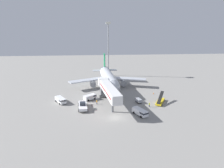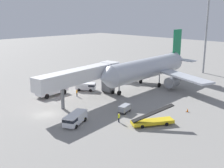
{
  "view_description": "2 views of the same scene",
  "coord_description": "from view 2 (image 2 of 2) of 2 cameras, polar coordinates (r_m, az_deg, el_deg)",
  "views": [
    {
      "loc": [
        -5.62,
        -49.17,
        23.93
      ],
      "look_at": [
        1.21,
        21.9,
        3.97
      ],
      "focal_mm": 30.2,
      "sensor_mm": 36.0,
      "label": 1
    },
    {
      "loc": [
        43.02,
        -25.05,
        18.13
      ],
      "look_at": [
        -1.95,
        19.05,
        1.98
      ],
      "focal_mm": 44.84,
      "sensor_mm": 36.0,
      "label": 2
    }
  ],
  "objects": [
    {
      "name": "ground_plane",
      "position": [
        52.98,
        -13.43,
        -6.04
      ],
      "size": [
        300.0,
        300.0,
        0.0
      ],
      "primitive_type": "plane",
      "color": "gray"
    },
    {
      "name": "safety_cone_alpha",
      "position": [
        54.56,
        15.13,
        -5.19
      ],
      "size": [
        0.43,
        0.43,
        0.66
      ],
      "color": "black",
      "rests_on": "ground"
    },
    {
      "name": "service_van_far_right",
      "position": [
        67.04,
        -5.26,
        -0.44
      ],
      "size": [
        4.87,
        4.39,
        1.81
      ],
      "color": "silver",
      "rests_on": "ground"
    },
    {
      "name": "service_van_outer_right",
      "position": [
        73.75,
        -11.6,
        0.72
      ],
      "size": [
        4.59,
        5.78,
        1.87
      ],
      "color": "white",
      "rests_on": "ground"
    },
    {
      "name": "jet_bridge",
      "position": [
        58.08,
        -5.6,
        1.68
      ],
      "size": [
        6.21,
        22.39,
        7.18
      ],
      "color": "silver",
      "rests_on": "ground"
    },
    {
      "name": "pushback_tug",
      "position": [
        64.2,
        -12.16,
        -1.36
      ],
      "size": [
        3.35,
        7.59,
        2.32
      ],
      "color": "white",
      "rests_on": "ground"
    },
    {
      "name": "airplane_at_gate",
      "position": [
        70.89,
        7.57,
        3.27
      ],
      "size": [
        34.16,
        34.85,
        13.58
      ],
      "color": "#B7BCC6",
      "rests_on": "ground"
    },
    {
      "name": "apron_light_mast",
      "position": [
        89.27,
        19.06,
        14.57
      ],
      "size": [
        2.4,
        2.4,
        28.76
      ],
      "color": "#93969B",
      "rests_on": "ground"
    },
    {
      "name": "service_van_far_center",
      "position": [
        47.16,
        -7.58,
        -6.97
      ],
      "size": [
        4.15,
        5.73,
        1.83
      ],
      "color": "white",
      "rests_on": "ground"
    },
    {
      "name": "belt_loader_truck",
      "position": [
        47.1,
        8.26,
        -7.39
      ],
      "size": [
        5.23,
        7.14,
        3.33
      ],
      "color": "yellow",
      "rests_on": "ground"
    },
    {
      "name": "ground_crew_worker_foreground",
      "position": [
        62.57,
        -7.17,
        -1.76
      ],
      "size": [
        0.34,
        0.34,
        1.61
      ],
      "color": "#1E2333",
      "rests_on": "ground"
    },
    {
      "name": "baggage_cart_mid_center",
      "position": [
        52.3,
        2.57,
        -4.99
      ],
      "size": [
        1.97,
        2.94,
        1.43
      ],
      "color": "#38383D",
      "rests_on": "ground"
    },
    {
      "name": "ground_crew_worker_midground",
      "position": [
        47.71,
        1.4,
        -6.83
      ],
      "size": [
        0.33,
        0.33,
        1.64
      ],
      "color": "#1E2333",
      "rests_on": "ground"
    }
  ]
}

